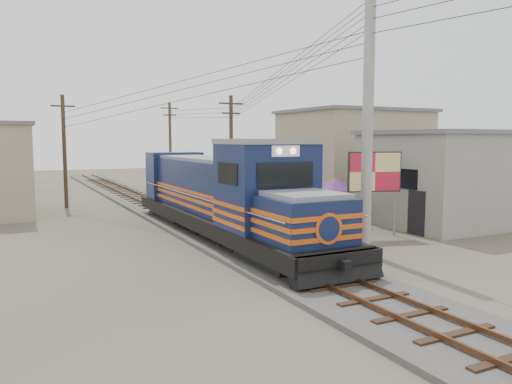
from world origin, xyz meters
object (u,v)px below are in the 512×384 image
billboard (375,174)px  vendor (313,203)px  locomotive (224,197)px  market_umbrella (335,184)px

billboard → vendor: (0.41, 5.49, -1.94)m
locomotive → market_umbrella: bearing=4.3°
market_umbrella → vendor: (0.36, 2.56, -1.26)m
billboard → vendor: 5.83m
billboard → vendor: size_ratio=2.27×
locomotive → vendor: locomotive is taller
market_umbrella → vendor: market_umbrella is taller
locomotive → billboard: size_ratio=4.48×
market_umbrella → vendor: 2.88m
locomotive → billboard: (6.05, -2.47, 0.97)m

